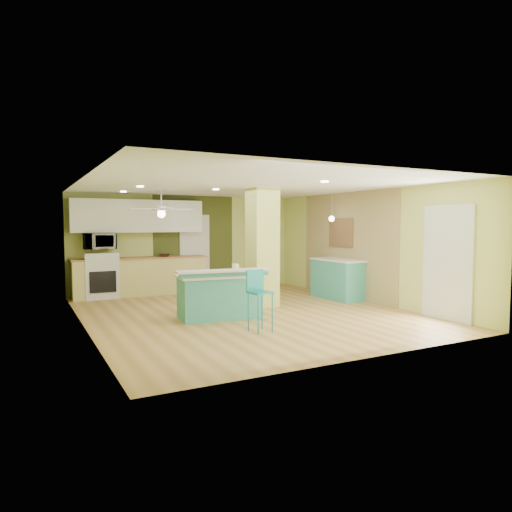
% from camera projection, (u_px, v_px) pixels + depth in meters
% --- Properties ---
extents(floor, '(6.00, 7.00, 0.01)m').
position_uv_depth(floor, '(245.00, 313.00, 9.03)').
color(floor, olive).
rests_on(floor, ground).
extents(ceiling, '(6.00, 7.00, 0.01)m').
position_uv_depth(ceiling, '(245.00, 185.00, 8.86)').
color(ceiling, white).
rests_on(ceiling, wall_back).
extents(wall_back, '(6.00, 0.01, 2.50)m').
position_uv_depth(wall_back, '(187.00, 243.00, 12.05)').
color(wall_back, '#C6D170').
rests_on(wall_back, floor).
extents(wall_front, '(6.00, 0.01, 2.50)m').
position_uv_depth(wall_front, '(366.00, 263.00, 5.84)').
color(wall_front, '#C6D170').
rests_on(wall_front, floor).
extents(wall_left, '(0.01, 7.00, 2.50)m').
position_uv_depth(wall_left, '(83.00, 254.00, 7.56)').
color(wall_left, '#C6D170').
rests_on(wall_left, floor).
extents(wall_right, '(0.01, 7.00, 2.50)m').
position_uv_depth(wall_right, '(364.00, 246.00, 10.33)').
color(wall_right, '#C6D170').
rests_on(wall_right, floor).
extents(wood_panel, '(0.02, 3.40, 2.50)m').
position_uv_depth(wood_panel, '(347.00, 245.00, 10.85)').
color(wood_panel, '#907C52').
rests_on(wood_panel, floor).
extents(olive_accent, '(2.20, 0.02, 2.50)m').
position_uv_depth(olive_accent, '(194.00, 243.00, 12.12)').
color(olive_accent, '#41481C').
rests_on(olive_accent, floor).
extents(interior_door, '(0.82, 0.05, 2.00)m').
position_uv_depth(interior_door, '(195.00, 252.00, 12.12)').
color(interior_door, silver).
rests_on(interior_door, floor).
extents(french_door, '(0.04, 1.08, 2.10)m').
position_uv_depth(french_door, '(447.00, 263.00, 8.29)').
color(french_door, silver).
rests_on(french_door, floor).
extents(column, '(0.55, 0.55, 2.50)m').
position_uv_depth(column, '(262.00, 248.00, 9.69)').
color(column, '#B7C059').
rests_on(column, floor).
extents(kitchen_run, '(3.25, 0.63, 0.94)m').
position_uv_depth(kitchen_run, '(141.00, 276.00, 11.23)').
color(kitchen_run, '#D2C26E').
rests_on(kitchen_run, floor).
extents(stove, '(0.76, 0.66, 1.08)m').
position_uv_depth(stove, '(101.00, 279.00, 10.79)').
color(stove, silver).
rests_on(stove, floor).
extents(upper_cabinets, '(3.20, 0.34, 0.80)m').
position_uv_depth(upper_cabinets, '(139.00, 216.00, 11.24)').
color(upper_cabinets, white).
rests_on(upper_cabinets, wall_back).
extents(microwave, '(0.70, 0.48, 0.39)m').
position_uv_depth(microwave, '(100.00, 241.00, 10.73)').
color(microwave, silver).
rests_on(microwave, wall_back).
extents(ceiling_fan, '(1.41, 1.41, 0.61)m').
position_uv_depth(ceiling_fan, '(161.00, 209.00, 10.15)').
color(ceiling_fan, silver).
rests_on(ceiling_fan, ceiling).
extents(pendant_lamp, '(0.14, 0.14, 0.69)m').
position_uv_depth(pendant_lamp, '(332.00, 219.00, 10.79)').
color(pendant_lamp, silver).
rests_on(pendant_lamp, ceiling).
extents(wall_decor, '(0.03, 0.90, 0.70)m').
position_uv_depth(wall_decor, '(341.00, 233.00, 11.00)').
color(wall_decor, brown).
rests_on(wall_decor, wood_panel).
extents(peninsula, '(1.78, 1.10, 0.94)m').
position_uv_depth(peninsula, '(220.00, 295.00, 8.49)').
color(peninsula, teal).
rests_on(peninsula, floor).
extents(bar_stool, '(0.37, 0.37, 1.01)m').
position_uv_depth(bar_stool, '(258.00, 290.00, 7.44)').
color(bar_stool, '#1C767F').
rests_on(bar_stool, floor).
extents(side_counter, '(0.61, 1.44, 0.93)m').
position_uv_depth(side_counter, '(337.00, 279.00, 10.76)').
color(side_counter, teal).
rests_on(side_counter, floor).
extents(fruit_bowl, '(0.37, 0.37, 0.07)m').
position_uv_depth(fruit_bowl, '(165.00, 255.00, 11.41)').
color(fruit_bowl, '#372016').
rests_on(fruit_bowl, kitchen_run).
extents(canister, '(0.14, 0.14, 0.17)m').
position_uv_depth(canister, '(235.00, 268.00, 8.81)').
color(canister, yellow).
rests_on(canister, peninsula).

